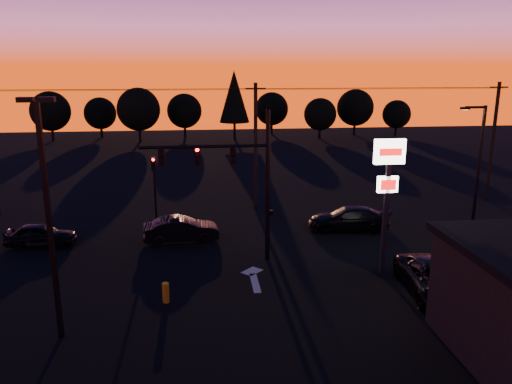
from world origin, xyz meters
TOP-DOWN VIEW (x-y plane):
  - ground at (0.00, 0.00)m, footprint 120.00×120.00m
  - lane_arrow at (0.50, 1.67)m, footprint 1.20×3.10m
  - traffic_signal_mast at (-0.10, 3.99)m, footprint 6.79×0.52m
  - secondary_signal at (-5.00, 11.49)m, footprint 0.30×0.31m
  - parking_lot_light at (-7.50, -3.00)m, footprint 1.25×0.30m
  - pylon_sign at (7.00, 1.50)m, footprint 1.50×0.28m
  - streetlight at (13.91, 5.50)m, footprint 1.55×0.35m
  - utility_pole_1 at (2.00, 14.00)m, footprint 1.40×0.26m
  - utility_pole_2 at (20.00, 14.00)m, footprint 1.40×0.26m
  - power_wires at (2.00, 14.00)m, footprint 36.00×1.22m
  - bollard at (-3.65, -0.53)m, footprint 0.30×0.30m
  - tree_0 at (-22.00, 50.00)m, footprint 5.36×5.36m
  - tree_1 at (-16.00, 53.00)m, footprint 4.54×4.54m
  - tree_2 at (-10.00, 48.00)m, footprint 5.77×5.78m
  - tree_3 at (-4.00, 52.00)m, footprint 4.95×4.95m
  - tree_4 at (3.00, 49.00)m, footprint 4.18×4.18m
  - tree_5 at (9.00, 54.00)m, footprint 4.95×4.95m
  - tree_6 at (15.00, 48.00)m, footprint 4.54×4.54m
  - tree_7 at (21.00, 51.00)m, footprint 5.36×5.36m
  - tree_8 at (27.00, 50.00)m, footprint 4.12×4.12m
  - car_left at (-11.25, 7.46)m, footprint 3.99×1.75m
  - car_mid at (-3.20, 7.38)m, footprint 4.56×1.99m
  - car_right at (7.31, 8.30)m, footprint 5.34×2.84m
  - suv_parked at (8.50, -1.04)m, footprint 2.88×5.45m

SIDE VIEW (x-z plane):
  - ground at x=0.00m, z-range 0.00..0.00m
  - lane_arrow at x=0.50m, z-range 0.00..0.01m
  - bollard at x=-3.65m, z-range 0.00..0.91m
  - car_left at x=-11.25m, z-range 0.00..1.34m
  - car_mid at x=-3.20m, z-range 0.00..1.46m
  - suv_parked at x=8.50m, z-range 0.00..1.46m
  - car_right at x=7.31m, z-range 0.00..1.47m
  - secondary_signal at x=-5.00m, z-range 0.69..5.04m
  - tree_8 at x=27.00m, z-range 0.53..5.71m
  - tree_1 at x=-16.00m, z-range 0.58..6.29m
  - tree_6 at x=15.00m, z-range 0.58..6.29m
  - tree_3 at x=-4.00m, z-range 0.63..6.86m
  - tree_5 at x=9.00m, z-range 0.63..6.86m
  - tree_0 at x=-22.00m, z-range 0.69..7.43m
  - tree_7 at x=21.00m, z-range 0.69..7.43m
  - tree_2 at x=-10.00m, z-range 0.74..8.00m
  - streetlight at x=13.91m, z-range 0.42..8.42m
  - utility_pole_1 at x=2.00m, z-range 0.09..9.09m
  - utility_pole_2 at x=20.00m, z-range 0.09..9.09m
  - pylon_sign at x=7.00m, z-range 1.51..8.31m
  - traffic_signal_mast at x=-0.10m, z-range 0.65..9.23m
  - parking_lot_light at x=-7.50m, z-range 0.70..9.84m
  - tree_4 at x=3.00m, z-range 1.18..10.68m
  - power_wires at x=2.00m, z-range 8.53..8.60m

